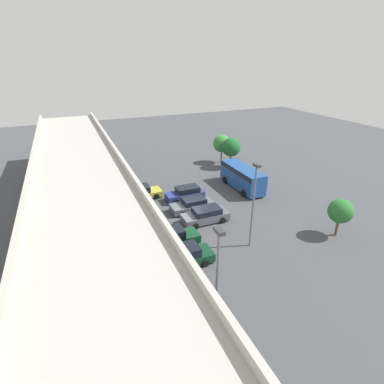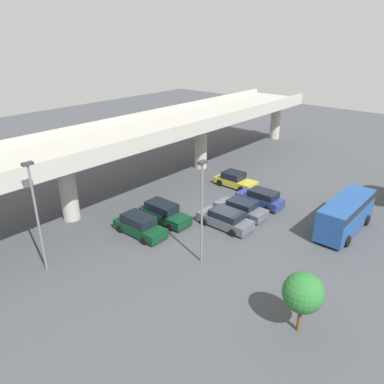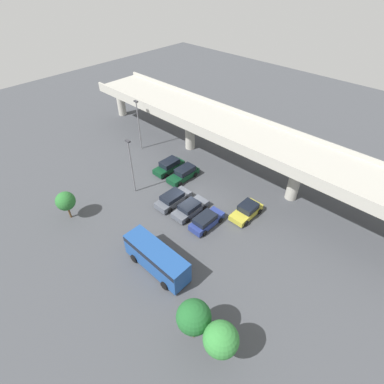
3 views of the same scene
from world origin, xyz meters
TOP-DOWN VIEW (x-y plane):
  - ground_plane at (0.00, 0.00)m, footprint 117.14×117.14m
  - highway_overpass at (0.00, 10.22)m, footprint 56.15×7.86m
  - parked_car_0 at (-6.94, 3.53)m, footprint 2.11×4.79m
  - parked_car_1 at (-4.02, 3.60)m, footprint 2.07×4.89m
  - parked_car_2 at (-1.29, -1.13)m, footprint 2.22×4.86m
  - parked_car_3 at (1.49, -0.88)m, footprint 2.20×4.86m
  - parked_car_4 at (4.40, -1.18)m, footprint 2.06×4.54m
  - parked_car_5 at (6.83, 3.51)m, footprint 2.24×4.52m
  - shuttle_bus at (4.72, -9.13)m, footprint 7.55×2.57m
  - lamp_post_near_aisle at (-14.75, 4.67)m, footprint 0.70×0.35m
  - lamp_post_mid_lot at (-6.75, -2.94)m, footprint 0.70×0.35m
  - tree_front_left at (-8.49, -11.47)m, footprint 2.27×2.27m

SIDE VIEW (x-z plane):
  - ground_plane at x=0.00m, z-range 0.00..0.00m
  - parked_car_3 at x=1.49m, z-range -0.04..1.42m
  - parked_car_5 at x=6.83m, z-range -0.06..1.52m
  - parked_car_2 at x=-1.29m, z-range -0.03..1.51m
  - parked_car_4 at x=4.40m, z-range -0.03..1.57m
  - parked_car_0 at x=-6.94m, z-range -0.05..1.61m
  - parked_car_1 at x=-4.02m, z-range -0.04..1.66m
  - shuttle_bus at x=4.72m, z-range 0.27..3.10m
  - tree_front_left at x=-8.49m, z-range 0.72..4.46m
  - lamp_post_mid_lot at x=-6.75m, z-range 0.68..8.46m
  - lamp_post_near_aisle at x=-14.75m, z-range 0.69..8.74m
  - highway_overpass at x=0.00m, z-range 2.28..9.54m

